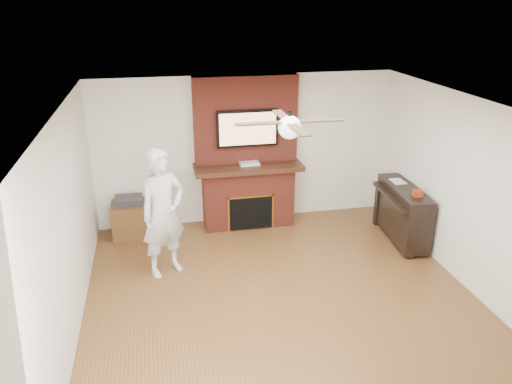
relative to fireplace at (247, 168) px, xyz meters
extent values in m
cube|color=brown|center=(0.00, -2.55, -1.09)|extent=(5.36, 5.86, 0.18)
cube|color=white|center=(0.00, -2.55, 1.59)|extent=(5.36, 5.86, 0.18)
cube|color=silver|center=(0.00, 0.29, 0.25)|extent=(5.36, 0.18, 2.50)
cube|color=silver|center=(-2.59, -2.55, 0.25)|extent=(0.18, 5.86, 2.50)
cube|color=silver|center=(2.59, -2.55, 0.25)|extent=(0.18, 5.86, 2.50)
cube|color=maroon|center=(0.00, -0.05, -0.50)|extent=(1.50, 0.50, 1.00)
cube|color=black|center=(0.00, -0.08, 0.04)|extent=(1.78, 0.64, 0.08)
cube|color=maroon|center=(0.00, 0.10, 0.79)|extent=(1.70, 0.20, 1.42)
cube|color=black|center=(0.00, -0.30, -0.69)|extent=(0.70, 0.06, 0.55)
cube|color=#BF8C2D|center=(0.00, -0.31, -0.40)|extent=(0.78, 0.02, 0.03)
cube|color=#BF8C2D|center=(-0.38, -0.31, -0.69)|extent=(0.03, 0.02, 0.61)
cube|color=#BF8C2D|center=(0.38, -0.31, -0.69)|extent=(0.03, 0.02, 0.61)
cube|color=black|center=(0.00, -0.04, 0.68)|extent=(1.00, 0.07, 0.60)
cube|color=#F1AB80|center=(0.00, -0.08, 0.68)|extent=(0.92, 0.01, 0.52)
cylinder|color=black|center=(0.00, -2.55, 1.43)|extent=(0.04, 0.04, 0.14)
sphere|color=white|center=(0.00, -2.55, 1.32)|extent=(0.26, 0.26, 0.26)
cube|color=black|center=(0.33, -2.55, 1.38)|extent=(0.55, 0.11, 0.01)
cube|color=black|center=(0.00, -2.22, 1.38)|extent=(0.11, 0.55, 0.01)
cube|color=black|center=(-0.33, -2.55, 1.38)|extent=(0.55, 0.11, 0.01)
cube|color=black|center=(0.00, -2.88, 1.38)|extent=(0.11, 0.55, 0.01)
imported|color=silver|center=(-1.43, -1.40, -0.09)|extent=(0.80, 0.71, 1.82)
cube|color=#533717|center=(-1.96, -0.07, -0.72)|extent=(0.57, 0.57, 0.55)
cube|color=#29292B|center=(-1.96, -0.07, -0.39)|extent=(0.44, 0.35, 0.11)
cube|color=black|center=(2.29, -1.13, -0.52)|extent=(0.52, 1.39, 0.84)
cube|color=black|center=(2.14, -1.74, -0.63)|extent=(0.06, 0.10, 0.73)
cube|color=black|center=(2.14, -0.52, -0.63)|extent=(0.06, 0.10, 0.73)
cube|color=black|center=(2.06, -1.13, -0.24)|extent=(0.26, 1.27, 0.05)
cube|color=silver|center=(2.29, -0.87, -0.10)|extent=(0.19, 0.26, 0.01)
cube|color=maroon|center=(2.29, -1.50, -0.06)|extent=(0.13, 0.13, 0.09)
cube|color=silver|center=(0.02, -0.10, 0.11)|extent=(0.33, 0.20, 0.05)
cylinder|color=red|center=(-0.16, -0.17, -0.94)|extent=(0.07, 0.07, 0.11)
cylinder|color=#327D39|center=(0.02, -0.21, -0.96)|extent=(0.07, 0.07, 0.08)
cylinder|color=beige|center=(0.12, -0.20, -0.94)|extent=(0.09, 0.09, 0.12)
cylinder|color=#33559B|center=(0.25, -0.17, -0.96)|extent=(0.06, 0.06, 0.07)
camera|label=1|loc=(-1.45, -7.73, 2.69)|focal=35.00mm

